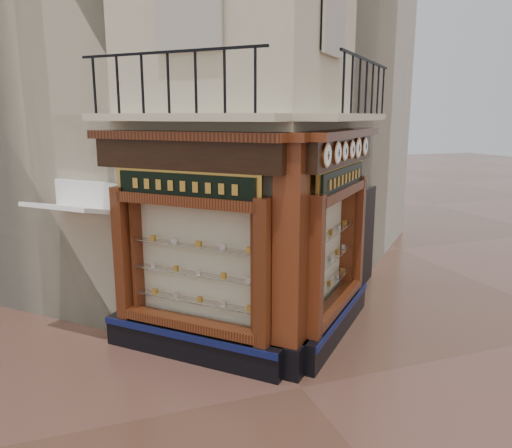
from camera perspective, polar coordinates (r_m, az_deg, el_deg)
name	(u,v)px	position (r m, az deg, el deg)	size (l,w,h in m)	color
ground	(301,387)	(8.37, 5.20, -18.11)	(80.00, 80.00, 0.00)	#4E3124
main_building	(201,42)	(13.17, -6.31, 19.97)	(8.00, 8.00, 12.00)	beige
neighbour_left	(93,69)	(15.21, -18.08, 16.52)	(8.00, 8.00, 11.00)	#BCB1A4
neighbour_right	(260,74)	(16.19, 0.49, 16.81)	(8.00, 8.00, 11.00)	#BCB1A4
shopfront_left	(189,251)	(8.56, -7.62, -3.05)	(2.86, 2.86, 3.98)	black
shopfront_right	(336,237)	(9.53, 9.14, -1.52)	(2.86, 2.86, 3.98)	black
corner_pilaster	(290,261)	(8.00, 3.96, -4.28)	(0.85, 0.85, 3.98)	black
balcony	(269,116)	(8.58, 1.49, 12.23)	(5.94, 2.97, 1.03)	beige
clock_a	(326,155)	(7.91, 8.06, 7.78)	(0.31, 0.31, 0.39)	#B6773C
clock_b	(337,153)	(8.46, 9.23, 8.03)	(0.31, 0.31, 0.38)	#B6773C
clock_c	(344,151)	(8.90, 10.05, 8.20)	(0.28, 0.28, 0.34)	#B6773C
clock_d	(351,149)	(9.37, 10.86, 8.37)	(0.28, 0.28, 0.34)	#B6773C
clock_e	(358,148)	(9.81, 11.53, 8.51)	(0.32, 0.32, 0.40)	#B6773C
clock_f	(364,146)	(10.35, 12.29, 8.66)	(0.30, 0.30, 0.37)	#B6773C
awning	(81,338)	(10.48, -19.39, -12.24)	(1.56, 0.94, 0.08)	white
signboard_left	(185,186)	(8.27, -8.13, 4.35)	(2.01, 2.01, 0.54)	gold
signboard_right	(342,178)	(9.31, 9.84, 5.17)	(2.02, 2.02, 0.54)	gold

